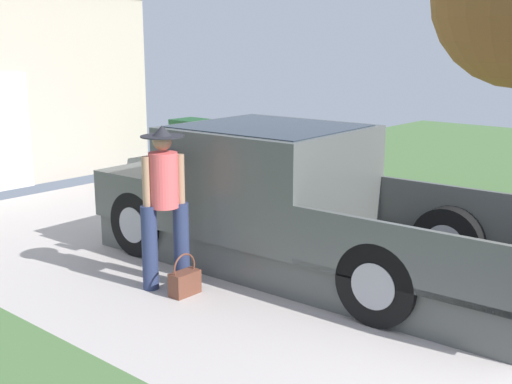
# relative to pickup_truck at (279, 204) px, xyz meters

# --- Properties ---
(pickup_truck) EXTENTS (2.18, 5.37, 1.62)m
(pickup_truck) POSITION_rel_pickup_truck_xyz_m (0.00, 0.00, 0.00)
(pickup_truck) COLOR #4E514E
(pickup_truck) RESTS_ON ground
(person_with_hat) EXTENTS (0.47, 0.45, 1.73)m
(person_with_hat) POSITION_rel_pickup_truck_xyz_m (-1.39, 0.42, 0.22)
(person_with_hat) COLOR navy
(person_with_hat) RESTS_ON ground
(handbag) EXTENTS (0.32, 0.16, 0.45)m
(handbag) POSITION_rel_pickup_truck_xyz_m (-1.42, 0.10, -0.58)
(handbag) COLOR brown
(handbag) RESTS_ON ground
(wheeled_trash_bin) EXTENTS (0.60, 0.72, 1.09)m
(wheeled_trash_bin) POSITION_rel_pickup_truck_xyz_m (3.03, 4.64, -0.13)
(wheeled_trash_bin) COLOR #286B38
(wheeled_trash_bin) RESTS_ON ground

